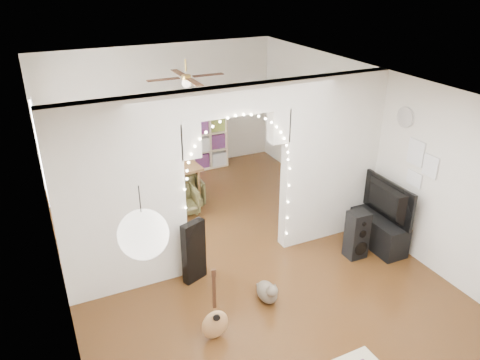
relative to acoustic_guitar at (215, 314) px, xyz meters
name	(u,v)px	position (x,y,z in m)	size (l,w,h in m)	color
floor	(236,257)	(0.96, 1.46, -0.37)	(7.50, 7.50, 0.00)	black
ceiling	(236,85)	(0.96, 1.46, 2.33)	(5.00, 7.50, 0.02)	white
wall_back	(161,110)	(0.96, 5.21, 0.98)	(5.00, 0.02, 2.70)	silver
wall_left	(52,215)	(-1.54, 1.46, 0.98)	(0.02, 7.50, 2.70)	silver
wall_right	(374,151)	(3.46, 1.46, 0.98)	(0.02, 7.50, 2.70)	silver
divider_wall	(236,174)	(0.96, 1.46, 1.05)	(5.00, 0.20, 2.70)	silver
fairy_lights	(240,169)	(0.96, 1.33, 1.18)	(1.64, 0.04, 1.60)	#FFEABF
window	(41,154)	(-1.51, 3.26, 1.13)	(0.04, 1.20, 1.40)	white
wall_clock	(406,117)	(3.44, 0.86, 1.73)	(0.31, 0.31, 0.03)	white
picture_frames	(419,164)	(3.44, 0.46, 1.13)	(0.02, 0.50, 0.70)	white
paper_lantern	(143,234)	(-0.94, -0.94, 1.88)	(0.40, 0.40, 0.40)	white
ceiling_fan	(186,77)	(0.96, 3.46, 2.03)	(1.10, 1.10, 0.30)	#B9943D
guitar_case	(194,251)	(0.19, 1.21, 0.10)	(0.36, 0.12, 0.94)	black
acoustic_guitar	(215,314)	(0.00, 0.00, 0.00)	(0.36, 0.18, 0.86)	#AE7A45
tabby_cat	(268,292)	(0.90, 0.33, -0.22)	(0.28, 0.58, 0.38)	brown
floor_speaker	(357,235)	(2.64, 0.70, 0.01)	(0.30, 0.28, 0.77)	black
media_console	(378,232)	(3.16, 0.79, -0.12)	(0.40, 1.00, 0.50)	black
tv	(383,201)	(3.16, 0.79, 0.44)	(1.07, 0.14, 0.62)	black
bookcase	(190,134)	(1.50, 4.96, 0.44)	(1.59, 0.40, 1.63)	#CBB593
dining_table	(165,171)	(0.52, 3.61, 0.31)	(1.26, 0.90, 0.76)	brown
flower_vase	(165,163)	(0.52, 3.61, 0.48)	(0.18, 0.18, 0.19)	white
dining_chair_left	(182,201)	(0.66, 3.16, -0.13)	(0.53, 0.54, 0.49)	#4E4927
dining_chair_right	(187,192)	(0.86, 3.44, -0.12)	(0.55, 0.56, 0.51)	#4E4927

